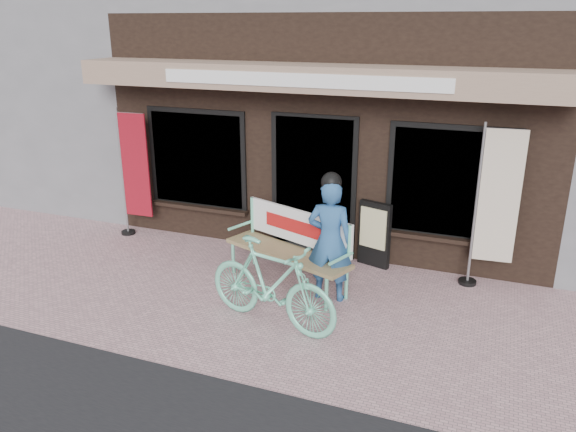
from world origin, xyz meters
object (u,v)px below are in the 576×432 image
at_px(bicycle, 271,284).
at_px(bench, 292,242).
at_px(menu_stand, 374,234).
at_px(nobori_red, 134,172).
at_px(person, 330,238).
at_px(nobori_cream, 494,206).

bearing_deg(bicycle, bench, 22.01).
height_order(bench, menu_stand, bench).
relative_size(nobori_red, menu_stand, 2.18).
relative_size(bench, nobori_red, 0.91).
xyz_separation_m(person, bicycle, (-0.44, -0.92, -0.31)).
bearing_deg(nobori_cream, nobori_red, 176.29).
xyz_separation_m(bench, nobori_cream, (2.54, 0.87, 0.56)).
height_order(person, menu_stand, person).
bearing_deg(menu_stand, nobori_red, -160.34).
bearing_deg(menu_stand, nobori_cream, 12.70).
bearing_deg(nobori_red, bicycle, -32.96).
bearing_deg(bench, person, -1.06).
bearing_deg(bicycle, nobori_red, 72.57).
bearing_deg(bench, nobori_red, -173.62).
bearing_deg(nobori_cream, bicycle, -143.79).
distance_m(bench, menu_stand, 1.36).
distance_m(person, nobori_cream, 2.25).
relative_size(nobori_red, nobori_cream, 0.95).
xyz_separation_m(bicycle, nobori_cream, (2.36, 2.03, 0.63)).
bearing_deg(person, nobori_red, 160.76).
bearing_deg(menu_stand, bench, -116.53).
height_order(nobori_cream, menu_stand, nobori_cream).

